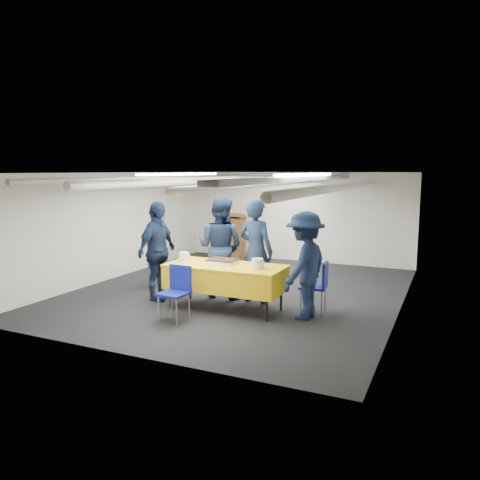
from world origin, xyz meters
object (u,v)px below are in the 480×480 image
podium (233,236)px  sailor_b (220,247)px  sailor_d (305,265)px  sailor_c (157,251)px  serving_table (225,277)px  chair_right (319,282)px  chair_near (177,287)px  chair_left (158,260)px  sailor_a (256,251)px  sheet_cake (222,261)px

podium → sailor_b: size_ratio=0.67×
podium → sailor_d: (3.24, -4.12, 0.24)m
podium → sailor_c: sailor_c is taller
sailor_b → sailor_d: (1.81, -0.61, -0.08)m
serving_table → chair_right: 1.56m
serving_table → podium: (-1.88, 4.22, 0.05)m
chair_near → sailor_b: sailor_b is taller
serving_table → sailor_b: bearing=122.7°
sailor_d → chair_left: bearing=-94.4°
sailor_c → sailor_d: bearing=-89.2°
serving_table → sailor_a: 0.79m
sailor_b → sailor_d: 1.91m
podium → sailor_c: (0.48, -4.18, 0.28)m
serving_table → sailor_c: 1.44m
chair_right → chair_near: bearing=-146.8°
chair_right → sailor_d: 0.48m
sheet_cake → chair_right: chair_right is taller
chair_right → sheet_cake: bearing=-167.6°
serving_table → chair_near: bearing=-116.7°
sailor_c → sailor_d: 2.76m
chair_near → chair_left: bearing=131.8°
sailor_a → sailor_d: size_ratio=1.08×
serving_table → chair_left: (-1.97, 0.88, -0.03)m
sheet_cake → chair_near: size_ratio=0.57×
podium → chair_near: podium is taller
sheet_cake → sailor_c: (-1.31, -0.02, 0.09)m
podium → chair_near: size_ratio=1.44×
chair_left → sailor_d: size_ratio=0.51×
chair_near → chair_left: (-1.54, 1.73, 0.00)m
sheet_cake → sailor_b: 0.75m
sheet_cake → chair_near: chair_near is taller
chair_near → chair_right: same height
serving_table → sheet_cake: size_ratio=4.09×
chair_right → sailor_d: sailor_d is taller
serving_table → sailor_b: (-0.45, 0.71, 0.37)m
sheet_cake → sailor_d: (1.45, 0.04, 0.05)m
podium → sailor_b: bearing=-67.9°
sheet_cake → podium: bearing=113.3°
chair_right → sailor_d: bearing=-114.9°
sailor_a → serving_table: bearing=75.9°
chair_near → chair_left: 2.32m
chair_left → sailor_c: size_ratio=0.48×
sheet_cake → sailor_d: sailor_d is taller
serving_table → chair_near: chair_near is taller
sheet_cake → podium: 4.53m
podium → sailor_d: 5.24m
sheet_cake → podium: (-1.79, 4.16, -0.20)m
serving_table → chair_left: bearing=156.0°
sheet_cake → sailor_d: bearing=1.5°
sheet_cake → sailor_c: sailor_c is taller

